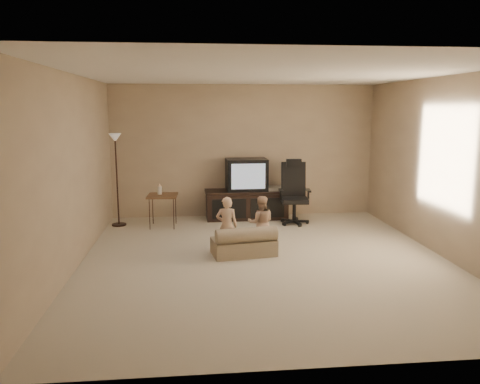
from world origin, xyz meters
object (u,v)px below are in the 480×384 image
object	(u,v)px
side_table	(162,196)
floor_lamp	(116,159)
toddler_right	(261,223)
child_sofa	(244,243)
office_chair	(294,201)
tv_stand	(247,194)
toddler_left	(227,226)

from	to	relation	value
side_table	floor_lamp	bearing A→B (deg)	168.56
side_table	toddler_right	xyz separation A→B (m)	(1.52, -1.50, -0.15)
side_table	child_sofa	world-z (taller)	side_table
child_sofa	office_chair	bearing A→B (deg)	49.65
side_table	child_sofa	xyz separation A→B (m)	(1.25, -1.78, -0.38)
child_sofa	side_table	bearing A→B (deg)	116.06
tv_stand	toddler_right	size ratio (longest dim) A/B	1.99
floor_lamp	child_sofa	xyz separation A→B (m)	(2.04, -1.94, -1.02)
office_chair	child_sofa	bearing A→B (deg)	-116.15
tv_stand	side_table	size ratio (longest dim) A/B	2.07
floor_lamp	toddler_right	xyz separation A→B (m)	(2.31, -1.66, -0.79)
floor_lamp	toddler_left	xyz separation A→B (m)	(1.79, -1.87, -0.77)
toddler_left	toddler_right	world-z (taller)	toddler_left
floor_lamp	child_sofa	distance (m)	2.99
tv_stand	child_sofa	world-z (taller)	tv_stand
office_chair	child_sofa	distance (m)	2.13
office_chair	floor_lamp	world-z (taller)	floor_lamp
toddler_right	child_sofa	bearing A→B (deg)	49.47
tv_stand	floor_lamp	distance (m)	2.46
toddler_left	tv_stand	bearing A→B (deg)	-96.90
office_chair	side_table	distance (m)	2.35
floor_lamp	toddler_right	distance (m)	2.95
toddler_left	child_sofa	bearing A→B (deg)	171.52
office_chair	toddler_left	distance (m)	2.20
office_chair	tv_stand	bearing A→B (deg)	154.86
tv_stand	side_table	distance (m)	1.62
side_table	toddler_right	distance (m)	2.14
tv_stand	floor_lamp	bearing A→B (deg)	-173.04
office_chair	floor_lamp	bearing A→B (deg)	-177.28
tv_stand	floor_lamp	size ratio (longest dim) A/B	0.98
toddler_left	toddler_right	size ratio (longest dim) A/B	1.05
side_table	child_sofa	bearing A→B (deg)	-54.93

